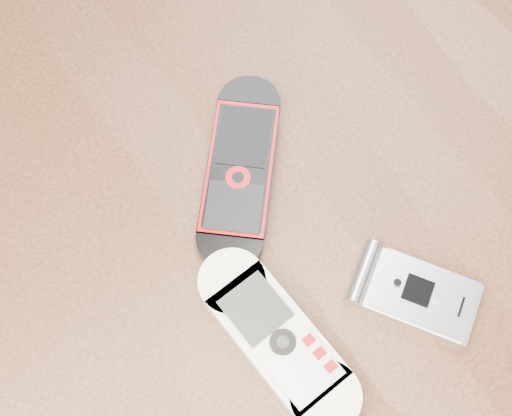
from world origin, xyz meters
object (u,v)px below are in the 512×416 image
object	(u,v)px
nokia_black_red	(240,170)
motorola_razr	(420,294)
table	(251,261)
nokia_white	(277,338)

from	to	relation	value
nokia_black_red	motorola_razr	bearing A→B (deg)	-30.25
table	nokia_black_red	world-z (taller)	nokia_black_red
table	nokia_white	world-z (taller)	nokia_white
table	nokia_black_red	bearing A→B (deg)	68.88
motorola_razr	nokia_white	bearing A→B (deg)	129.69
nokia_black_red	motorola_razr	world-z (taller)	nokia_black_red
nokia_black_red	motorola_razr	distance (m)	0.16
table	nokia_black_red	size ratio (longest dim) A/B	7.43
nokia_white	nokia_black_red	distance (m)	0.13
nokia_black_red	motorola_razr	size ratio (longest dim) A/B	1.76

